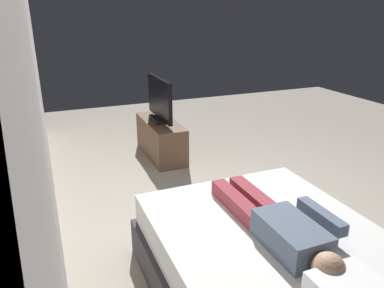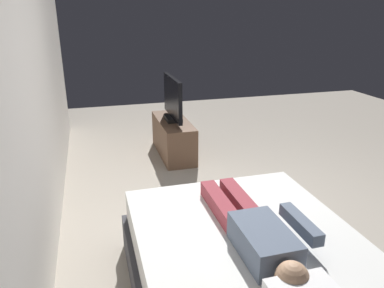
# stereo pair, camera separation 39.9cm
# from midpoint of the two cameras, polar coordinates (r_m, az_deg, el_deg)

# --- Properties ---
(ground_plane) EXTENTS (10.00, 10.00, 0.00)m
(ground_plane) POSITION_cam_midpoint_polar(r_m,az_deg,el_deg) (3.69, 12.75, -11.92)
(ground_plane) COLOR #ADA393
(back_wall) EXTENTS (6.40, 0.10, 2.80)m
(back_wall) POSITION_cam_midpoint_polar(r_m,az_deg,el_deg) (3.17, -20.25, 9.31)
(back_wall) COLOR silver
(back_wall) RESTS_ON ground
(bed) EXTENTS (1.97, 1.51, 0.54)m
(bed) POSITION_cam_midpoint_polar(r_m,az_deg,el_deg) (2.63, 14.06, -19.94)
(bed) COLOR #333338
(bed) RESTS_ON ground
(person) EXTENTS (1.26, 0.46, 0.18)m
(person) POSITION_cam_midpoint_polar(r_m,az_deg,el_deg) (2.44, 14.71, -12.99)
(person) COLOR slate
(person) RESTS_ON bed
(remote) EXTENTS (0.15, 0.04, 0.02)m
(remote) POSITION_cam_midpoint_polar(r_m,az_deg,el_deg) (2.79, 20.38, -10.94)
(remote) COLOR black
(remote) RESTS_ON bed
(tv_stand) EXTENTS (1.10, 0.40, 0.50)m
(tv_stand) POSITION_cam_midpoint_polar(r_m,az_deg,el_deg) (5.12, -0.68, 0.98)
(tv_stand) COLOR brown
(tv_stand) RESTS_ON ground
(tv) EXTENTS (0.88, 0.20, 0.59)m
(tv) POSITION_cam_midpoint_polar(r_m,az_deg,el_deg) (4.97, -0.71, 6.82)
(tv) COLOR black
(tv) RESTS_ON tv_stand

